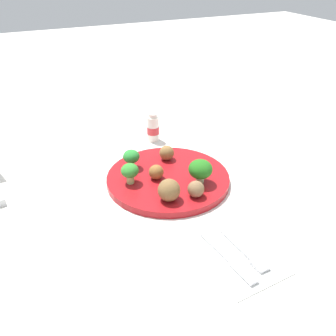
% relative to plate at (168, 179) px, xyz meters
% --- Properties ---
extents(ground_plane, '(4.00, 4.00, 0.00)m').
position_rel_plate_xyz_m(ground_plane, '(0.00, 0.00, -0.01)').
color(ground_plane, silver).
extents(plate, '(0.28, 0.28, 0.02)m').
position_rel_plate_xyz_m(plate, '(0.00, 0.00, 0.00)').
color(plate, maroon).
rests_on(plate, ground_plane).
extents(broccoli_floret_front_right, '(0.04, 0.04, 0.05)m').
position_rel_plate_xyz_m(broccoli_floret_front_right, '(-0.01, -0.09, 0.04)').
color(broccoli_floret_front_right, '#AAC672').
rests_on(broccoli_floret_front_right, plate).
extents(broccoli_floret_far_rim, '(0.05, 0.05, 0.06)m').
position_rel_plate_xyz_m(broccoli_floret_far_rim, '(0.06, 0.05, 0.04)').
color(broccoli_floret_far_rim, '#97BE83').
rests_on(broccoli_floret_far_rim, plate).
extents(broccoli_floret_mid_left, '(0.04, 0.04, 0.05)m').
position_rel_plate_xyz_m(broccoli_floret_mid_left, '(-0.07, -0.06, 0.04)').
color(broccoli_floret_mid_left, '#93D073').
rests_on(broccoli_floret_mid_left, plate).
extents(meatball_front_right, '(0.04, 0.04, 0.04)m').
position_rel_plate_xyz_m(meatball_front_right, '(-0.07, 0.03, 0.03)').
color(meatball_front_right, brown).
rests_on(meatball_front_right, plate).
extents(meatball_near_rim, '(0.04, 0.04, 0.04)m').
position_rel_plate_xyz_m(meatball_near_rim, '(0.10, 0.02, 0.03)').
color(meatball_near_rim, brown).
rests_on(meatball_near_rim, plate).
extents(meatball_far_rim, '(0.03, 0.03, 0.03)m').
position_rel_plate_xyz_m(meatball_far_rim, '(0.00, -0.03, 0.02)').
color(meatball_far_rim, brown).
rests_on(meatball_far_rim, plate).
extents(meatball_mid_left, '(0.05, 0.05, 0.05)m').
position_rel_plate_xyz_m(meatball_mid_left, '(0.09, -0.04, 0.03)').
color(meatball_mid_left, brown).
rests_on(meatball_mid_left, plate).
extents(napkin, '(0.18, 0.13, 0.01)m').
position_rel_plate_xyz_m(napkin, '(0.27, 0.01, -0.01)').
color(napkin, white).
rests_on(napkin, ground_plane).
extents(fork, '(0.12, 0.03, 0.01)m').
position_rel_plate_xyz_m(fork, '(0.27, 0.02, -0.00)').
color(fork, silver).
rests_on(fork, napkin).
extents(knife, '(0.15, 0.03, 0.01)m').
position_rel_plate_xyz_m(knife, '(0.28, -0.01, -0.00)').
color(knife, silver).
rests_on(knife, napkin).
extents(yogurt_bottle, '(0.03, 0.03, 0.08)m').
position_rel_plate_xyz_m(yogurt_bottle, '(-0.21, 0.05, 0.03)').
color(yogurt_bottle, white).
rests_on(yogurt_bottle, ground_plane).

